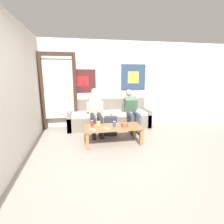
{
  "coord_description": "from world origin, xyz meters",
  "views": [
    {
      "loc": [
        -0.82,
        -2.53,
        1.56
      ],
      "look_at": [
        0.0,
        1.63,
        0.64
      ],
      "focal_mm": 28.0,
      "sensor_mm": 36.0,
      "label": 1
    }
  ],
  "objects_px": {
    "person_seated_adult": "(95,110)",
    "backpack": "(111,126)",
    "pillar_candle": "(98,123)",
    "game_controller_near_left": "(106,128)",
    "drink_can_red": "(92,123)",
    "ceramic_bowl": "(125,125)",
    "couch": "(109,118)",
    "coffee_table": "(113,129)",
    "drink_can_blue": "(114,124)",
    "game_controller_near_right": "(93,129)",
    "person_seated_teen": "(131,108)"
  },
  "relations": [
    {
      "from": "pillar_candle",
      "to": "game_controller_near_left",
      "type": "height_order",
      "value": "pillar_candle"
    },
    {
      "from": "coffee_table",
      "to": "drink_can_blue",
      "type": "distance_m",
      "value": 0.13
    },
    {
      "from": "backpack",
      "to": "ceramic_bowl",
      "type": "bearing_deg",
      "value": -72.53
    },
    {
      "from": "drink_can_blue",
      "to": "drink_can_red",
      "type": "bearing_deg",
      "value": 162.1
    },
    {
      "from": "ceramic_bowl",
      "to": "game_controller_near_right",
      "type": "distance_m",
      "value": 0.74
    },
    {
      "from": "pillar_candle",
      "to": "game_controller_near_right",
      "type": "xyz_separation_m",
      "value": [
        -0.16,
        -0.32,
        -0.04
      ]
    },
    {
      "from": "drink_can_red",
      "to": "drink_can_blue",
      "type": "bearing_deg",
      "value": -17.9
    },
    {
      "from": "couch",
      "to": "drink_can_blue",
      "type": "height_order",
      "value": "couch"
    },
    {
      "from": "couch",
      "to": "coffee_table",
      "type": "distance_m",
      "value": 1.29
    },
    {
      "from": "person_seated_adult",
      "to": "backpack",
      "type": "xyz_separation_m",
      "value": [
        0.36,
        -0.28,
        -0.41
      ]
    },
    {
      "from": "drink_can_blue",
      "to": "game_controller_near_left",
      "type": "distance_m",
      "value": 0.24
    },
    {
      "from": "backpack",
      "to": "drink_can_red",
      "type": "bearing_deg",
      "value": -139.73
    },
    {
      "from": "couch",
      "to": "pillar_candle",
      "type": "xyz_separation_m",
      "value": [
        -0.45,
        -1.13,
        0.17
      ]
    },
    {
      "from": "drink_can_red",
      "to": "game_controller_near_left",
      "type": "distance_m",
      "value": 0.39
    },
    {
      "from": "person_seated_adult",
      "to": "person_seated_teen",
      "type": "height_order",
      "value": "person_seated_adult"
    },
    {
      "from": "pillar_candle",
      "to": "game_controller_near_left",
      "type": "xyz_separation_m",
      "value": [
        0.14,
        -0.28,
        -0.04
      ]
    },
    {
      "from": "pillar_candle",
      "to": "drink_can_red",
      "type": "bearing_deg",
      "value": -176.06
    },
    {
      "from": "ceramic_bowl",
      "to": "pillar_candle",
      "type": "bearing_deg",
      "value": 159.27
    },
    {
      "from": "person_seated_teen",
      "to": "game_controller_near_right",
      "type": "height_order",
      "value": "person_seated_teen"
    },
    {
      "from": "person_seated_teen",
      "to": "person_seated_adult",
      "type": "bearing_deg",
      "value": -176.71
    },
    {
      "from": "coffee_table",
      "to": "backpack",
      "type": "distance_m",
      "value": 0.59
    },
    {
      "from": "ceramic_bowl",
      "to": "pillar_candle",
      "type": "xyz_separation_m",
      "value": [
        -0.57,
        0.22,
        0.01
      ]
    },
    {
      "from": "person_seated_adult",
      "to": "drink_can_red",
      "type": "distance_m",
      "value": 0.75
    },
    {
      "from": "person_seated_adult",
      "to": "person_seated_teen",
      "type": "relative_size",
      "value": 1.05
    },
    {
      "from": "coffee_table",
      "to": "game_controller_near_left",
      "type": "xyz_separation_m",
      "value": [
        -0.17,
        -0.13,
        0.07
      ]
    },
    {
      "from": "coffee_table",
      "to": "person_seated_teen",
      "type": "distance_m",
      "value": 1.2
    },
    {
      "from": "pillar_candle",
      "to": "game_controller_near_left",
      "type": "relative_size",
      "value": 0.76
    },
    {
      "from": "drink_can_blue",
      "to": "drink_can_red",
      "type": "xyz_separation_m",
      "value": [
        -0.49,
        0.16,
        0.0
      ]
    },
    {
      "from": "ceramic_bowl",
      "to": "couch",
      "type": "bearing_deg",
      "value": 95.33
    },
    {
      "from": "pillar_candle",
      "to": "game_controller_near_right",
      "type": "height_order",
      "value": "pillar_candle"
    },
    {
      "from": "coffee_table",
      "to": "backpack",
      "type": "bearing_deg",
      "value": 84.19
    },
    {
      "from": "person_seated_teen",
      "to": "ceramic_bowl",
      "type": "relative_size",
      "value": 7.08
    },
    {
      "from": "backpack",
      "to": "pillar_candle",
      "type": "bearing_deg",
      "value": -130.89
    },
    {
      "from": "person_seated_teen",
      "to": "coffee_table",
      "type": "bearing_deg",
      "value": -128.09
    },
    {
      "from": "drink_can_red",
      "to": "person_seated_adult",
      "type": "bearing_deg",
      "value": 77.72
    },
    {
      "from": "person_seated_teen",
      "to": "ceramic_bowl",
      "type": "distance_m",
      "value": 1.1
    },
    {
      "from": "person_seated_adult",
      "to": "game_controller_near_right",
      "type": "xyz_separation_m",
      "value": [
        -0.17,
        -1.02,
        -0.22
      ]
    },
    {
      "from": "drink_can_blue",
      "to": "ceramic_bowl",
      "type": "bearing_deg",
      "value": -11.93
    },
    {
      "from": "ceramic_bowl",
      "to": "game_controller_near_right",
      "type": "bearing_deg",
      "value": -172.23
    },
    {
      "from": "coffee_table",
      "to": "couch",
      "type": "bearing_deg",
      "value": 83.94
    },
    {
      "from": "pillar_candle",
      "to": "drink_can_blue",
      "type": "relative_size",
      "value": 0.89
    },
    {
      "from": "coffee_table",
      "to": "person_seated_teen",
      "type": "xyz_separation_m",
      "value": [
        0.72,
        0.92,
        0.28
      ]
    },
    {
      "from": "person_seated_teen",
      "to": "pillar_candle",
      "type": "relative_size",
      "value": 10.23
    },
    {
      "from": "drink_can_blue",
      "to": "game_controller_near_right",
      "type": "relative_size",
      "value": 0.98
    },
    {
      "from": "person_seated_adult",
      "to": "drink_can_blue",
      "type": "height_order",
      "value": "person_seated_adult"
    },
    {
      "from": "game_controller_near_right",
      "to": "drink_can_blue",
      "type": "bearing_deg",
      "value": 16.44
    },
    {
      "from": "ceramic_bowl",
      "to": "drink_can_blue",
      "type": "distance_m",
      "value": 0.23
    },
    {
      "from": "person_seated_adult",
      "to": "game_controller_near_left",
      "type": "xyz_separation_m",
      "value": [
        0.13,
        -0.98,
        -0.22
      ]
    },
    {
      "from": "backpack",
      "to": "game_controller_near_right",
      "type": "distance_m",
      "value": 0.93
    },
    {
      "from": "coffee_table",
      "to": "ceramic_bowl",
      "type": "xyz_separation_m",
      "value": [
        0.26,
        -0.06,
        0.11
      ]
    }
  ]
}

